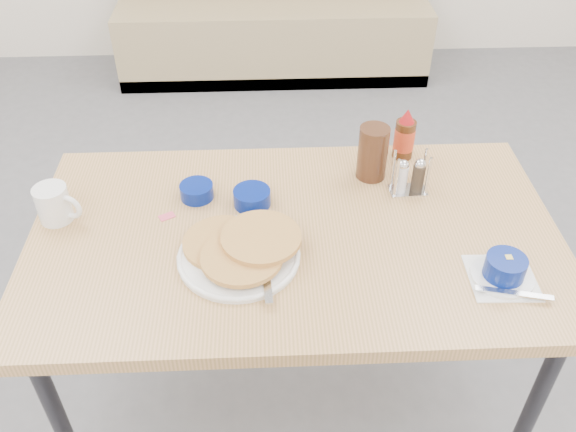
{
  "coord_description": "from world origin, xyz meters",
  "views": [
    {
      "loc": [
        -0.07,
        -0.96,
        1.82
      ],
      "look_at": [
        -0.02,
        0.24,
        0.82
      ],
      "focal_mm": 38.0,
      "sensor_mm": 36.0,
      "label": 1
    }
  ],
  "objects_px": {
    "booth_bench": "(273,15)",
    "syrup_bottle": "(405,137)",
    "pancake_plate": "(240,251)",
    "butter_bowl": "(252,198)",
    "condiment_caddy": "(409,178)",
    "grits_setting": "(504,270)",
    "dining_table": "(295,249)",
    "amber_tumbler": "(373,153)",
    "coffee_mug": "(55,204)",
    "creamer_bowl": "(197,191)"
  },
  "relations": [
    {
      "from": "pancake_plate",
      "to": "condiment_caddy",
      "type": "xyz_separation_m",
      "value": [
        0.47,
        0.25,
        0.02
      ]
    },
    {
      "from": "booth_bench",
      "to": "condiment_caddy",
      "type": "relative_size",
      "value": 15.04
    },
    {
      "from": "creamer_bowl",
      "to": "condiment_caddy",
      "type": "bearing_deg",
      "value": 0.2
    },
    {
      "from": "butter_bowl",
      "to": "syrup_bottle",
      "type": "bearing_deg",
      "value": 25.28
    },
    {
      "from": "grits_setting",
      "to": "syrup_bottle",
      "type": "distance_m",
      "value": 0.55
    },
    {
      "from": "booth_bench",
      "to": "syrup_bottle",
      "type": "height_order",
      "value": "booth_bench"
    },
    {
      "from": "coffee_mug",
      "to": "syrup_bottle",
      "type": "xyz_separation_m",
      "value": [
        0.98,
        0.26,
        0.02
      ]
    },
    {
      "from": "creamer_bowl",
      "to": "pancake_plate",
      "type": "bearing_deg",
      "value": -63.34
    },
    {
      "from": "pancake_plate",
      "to": "butter_bowl",
      "type": "distance_m",
      "value": 0.22
    },
    {
      "from": "dining_table",
      "to": "coffee_mug",
      "type": "xyz_separation_m",
      "value": [
        -0.64,
        0.08,
        0.11
      ]
    },
    {
      "from": "booth_bench",
      "to": "butter_bowl",
      "type": "height_order",
      "value": "booth_bench"
    },
    {
      "from": "condiment_caddy",
      "to": "dining_table",
      "type": "bearing_deg",
      "value": -156.64
    },
    {
      "from": "creamer_bowl",
      "to": "syrup_bottle",
      "type": "height_order",
      "value": "syrup_bottle"
    },
    {
      "from": "booth_bench",
      "to": "syrup_bottle",
      "type": "relative_size",
      "value": 11.62
    },
    {
      "from": "booth_bench",
      "to": "grits_setting",
      "type": "bearing_deg",
      "value": -79.78
    },
    {
      "from": "syrup_bottle",
      "to": "amber_tumbler",
      "type": "bearing_deg",
      "value": -139.04
    },
    {
      "from": "pancake_plate",
      "to": "creamer_bowl",
      "type": "height_order",
      "value": "pancake_plate"
    },
    {
      "from": "condiment_caddy",
      "to": "butter_bowl",
      "type": "bearing_deg",
      "value": -177.55
    },
    {
      "from": "pancake_plate",
      "to": "butter_bowl",
      "type": "bearing_deg",
      "value": 82.42
    },
    {
      "from": "pancake_plate",
      "to": "syrup_bottle",
      "type": "xyz_separation_m",
      "value": [
        0.49,
        0.43,
        0.05
      ]
    },
    {
      "from": "dining_table",
      "to": "pancake_plate",
      "type": "relative_size",
      "value": 4.32
    },
    {
      "from": "dining_table",
      "to": "grits_setting",
      "type": "height_order",
      "value": "grits_setting"
    },
    {
      "from": "dining_table",
      "to": "butter_bowl",
      "type": "bearing_deg",
      "value": 132.76
    },
    {
      "from": "grits_setting",
      "to": "condiment_caddy",
      "type": "bearing_deg",
      "value": 114.15
    },
    {
      "from": "butter_bowl",
      "to": "condiment_caddy",
      "type": "relative_size",
      "value": 0.82
    },
    {
      "from": "creamer_bowl",
      "to": "booth_bench",
      "type": "bearing_deg",
      "value": 83.55
    },
    {
      "from": "butter_bowl",
      "to": "creamer_bowl",
      "type": "bearing_deg",
      "value": 165.94
    },
    {
      "from": "booth_bench",
      "to": "syrup_bottle",
      "type": "distance_m",
      "value": 2.27
    },
    {
      "from": "butter_bowl",
      "to": "booth_bench",
      "type": "bearing_deg",
      "value": 87.32
    },
    {
      "from": "amber_tumbler",
      "to": "syrup_bottle",
      "type": "distance_m",
      "value": 0.15
    },
    {
      "from": "creamer_bowl",
      "to": "butter_bowl",
      "type": "height_order",
      "value": "butter_bowl"
    },
    {
      "from": "coffee_mug",
      "to": "butter_bowl",
      "type": "relative_size",
      "value": 1.25
    },
    {
      "from": "booth_bench",
      "to": "pancake_plate",
      "type": "height_order",
      "value": "booth_bench"
    },
    {
      "from": "coffee_mug",
      "to": "condiment_caddy",
      "type": "bearing_deg",
      "value": 4.82
    },
    {
      "from": "booth_bench",
      "to": "amber_tumbler",
      "type": "bearing_deg",
      "value": -84.12
    },
    {
      "from": "dining_table",
      "to": "syrup_bottle",
      "type": "relative_size",
      "value": 8.56
    },
    {
      "from": "booth_bench",
      "to": "butter_bowl",
      "type": "xyz_separation_m",
      "value": [
        -0.11,
        -2.41,
        0.43
      ]
    },
    {
      "from": "pancake_plate",
      "to": "grits_setting",
      "type": "xyz_separation_m",
      "value": [
        0.63,
        -0.1,
        0.01
      ]
    },
    {
      "from": "butter_bowl",
      "to": "condiment_caddy",
      "type": "bearing_deg",
      "value": 5.27
    },
    {
      "from": "pancake_plate",
      "to": "butter_bowl",
      "type": "height_order",
      "value": "pancake_plate"
    },
    {
      "from": "dining_table",
      "to": "coffee_mug",
      "type": "height_order",
      "value": "coffee_mug"
    },
    {
      "from": "booth_bench",
      "to": "dining_table",
      "type": "relative_size",
      "value": 1.36
    },
    {
      "from": "syrup_bottle",
      "to": "booth_bench",
      "type": "bearing_deg",
      "value": 99.02
    },
    {
      "from": "coffee_mug",
      "to": "butter_bowl",
      "type": "height_order",
      "value": "coffee_mug"
    },
    {
      "from": "pancake_plate",
      "to": "coffee_mug",
      "type": "distance_m",
      "value": 0.52
    },
    {
      "from": "syrup_bottle",
      "to": "grits_setting",
      "type": "bearing_deg",
      "value": -74.95
    },
    {
      "from": "dining_table",
      "to": "amber_tumbler",
      "type": "distance_m",
      "value": 0.37
    },
    {
      "from": "butter_bowl",
      "to": "grits_setting",
      "type": "bearing_deg",
      "value": -27.59
    },
    {
      "from": "booth_bench",
      "to": "grits_setting",
      "type": "distance_m",
      "value": 2.81
    },
    {
      "from": "coffee_mug",
      "to": "grits_setting",
      "type": "height_order",
      "value": "coffee_mug"
    }
  ]
}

